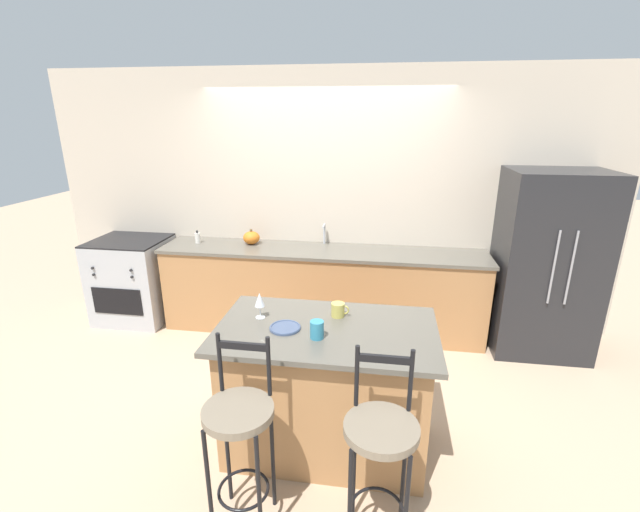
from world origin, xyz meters
The scene contains 15 objects.
ground_plane centered at (0.00, 0.00, 0.00)m, with size 18.00×18.00×0.00m, color tan.
wall_back centered at (0.00, 0.65, 1.35)m, with size 6.00×0.07×2.70m.
back_counter centered at (0.00, 0.35, 0.46)m, with size 3.38×0.64×0.91m.
sink_faucet centered at (0.00, 0.54, 1.05)m, with size 0.02×0.13×0.22m.
kitchen_island centered at (0.29, -1.38, 0.46)m, with size 1.43×0.84×0.92m.
refrigerator centered at (2.17, 0.28, 0.88)m, with size 0.88×0.73×1.77m.
oven_range centered at (-2.14, 0.29, 0.47)m, with size 0.77×0.70×0.93m.
bar_stool_near centered at (-0.08, -2.04, 0.63)m, with size 0.38×0.38×1.13m.
bar_stool_far centered at (0.66, -2.06, 0.63)m, with size 0.38×0.38×1.13m.
dinner_plate centered at (0.03, -1.42, 0.93)m, with size 0.20×0.20×0.02m.
wine_glass centered at (-0.18, -1.29, 1.05)m, with size 0.07×0.07×0.18m.
coffee_mug centered at (0.34, -1.19, 0.97)m, with size 0.12×0.09×0.10m.
tumbler_cup centered at (0.25, -1.51, 0.98)m, with size 0.09×0.09×0.11m.
pumpkin_decoration centered at (-0.77, 0.42, 0.98)m, with size 0.18×0.18×0.16m.
soap_bottle centered at (-1.36, 0.38, 0.96)m, with size 0.06×0.06×0.14m.
Camera 1 is at (0.62, -3.83, 2.23)m, focal length 24.00 mm.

